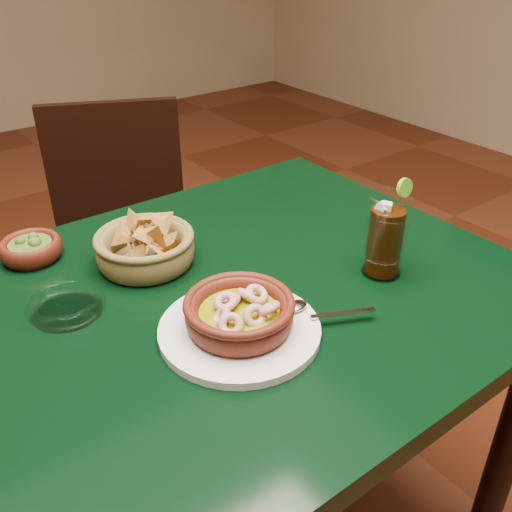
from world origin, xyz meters
TOP-DOWN VIEW (x-y plane):
  - dining_table at (0.00, 0.00)m, footprint 1.20×0.80m
  - dining_chair at (0.20, 0.70)m, footprint 0.53×0.53m
  - shrimp_plate at (0.04, -0.11)m, footprint 0.32×0.25m
  - chip_basket at (0.03, 0.16)m, footprint 0.21×0.21m
  - guacamole_ramekin at (-0.13, 0.30)m, footprint 0.13×0.13m
  - cola_drink at (0.34, -0.12)m, footprint 0.15×0.15m
  - glass_ashtray at (-0.15, 0.10)m, footprint 0.13×0.13m

SIDE VIEW (x-z plane):
  - dining_chair at x=0.20m, z-range 0.04..0.91m
  - dining_table at x=0.00m, z-range 0.28..1.03m
  - glass_ashtray at x=-0.15m, z-range 0.75..0.78m
  - guacamole_ramekin at x=-0.13m, z-range 0.75..0.79m
  - shrimp_plate at x=0.04m, z-range 0.74..0.82m
  - chip_basket at x=0.03m, z-range 0.72..0.85m
  - cola_drink at x=0.34m, z-range 0.74..0.91m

